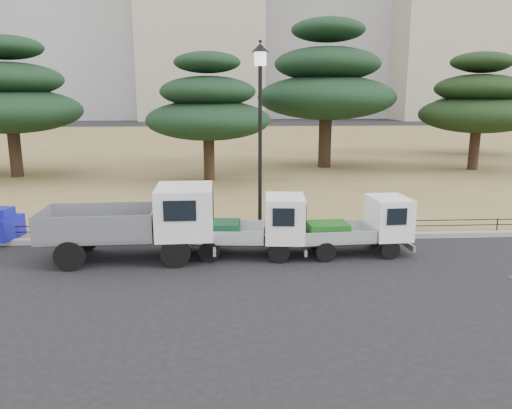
{
  "coord_description": "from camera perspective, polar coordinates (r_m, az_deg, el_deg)",
  "views": [
    {
      "loc": [
        -0.88,
        -12.6,
        4.53
      ],
      "look_at": [
        0.0,
        2.0,
        1.3
      ],
      "focal_mm": 35.0,
      "sensor_mm": 36.0,
      "label": 1
    }
  ],
  "objects": [
    {
      "name": "ground",
      "position": [
        13.42,
        0.51,
        -7.28
      ],
      "size": [
        220.0,
        220.0,
        0.0
      ],
      "primitive_type": "plane",
      "color": "black"
    },
    {
      "name": "lawn",
      "position": [
        43.44,
        -2.27,
        6.55
      ],
      "size": [
        120.0,
        56.0,
        0.15
      ],
      "primitive_type": "cube",
      "color": "olive",
      "rests_on": "ground"
    },
    {
      "name": "curb",
      "position": [
        15.87,
        -0.13,
        -3.84
      ],
      "size": [
        120.0,
        0.25,
        0.16
      ],
      "primitive_type": "cube",
      "color": "gray",
      "rests_on": "ground"
    },
    {
      "name": "truck_large",
      "position": [
        14.24,
        -13.14,
        -1.67
      ],
      "size": [
        4.74,
        2.02,
        2.04
      ],
      "rotation": [
        0.0,
        0.0,
        0.03
      ],
      "color": "black",
      "rests_on": "ground"
    },
    {
      "name": "truck_kei_front",
      "position": [
        14.2,
        0.04,
        -2.51
      ],
      "size": [
        3.4,
        1.69,
        1.74
      ],
      "rotation": [
        0.0,
        0.0,
        -0.09
      ],
      "color": "black",
      "rests_on": "ground"
    },
    {
      "name": "truck_kei_rear",
      "position": [
        14.72,
        12.05,
        -2.42
      ],
      "size": [
        3.23,
        1.55,
        1.65
      ],
      "rotation": [
        0.0,
        0.0,
        0.07
      ],
      "color": "black",
      "rests_on": "ground"
    },
    {
      "name": "street_lamp",
      "position": [
        15.54,
        0.48,
        10.96
      ],
      "size": [
        0.53,
        0.53,
        5.88
      ],
      "color": "black",
      "rests_on": "lawn"
    },
    {
      "name": "pipe_fence",
      "position": [
        15.91,
        -0.16,
        -2.45
      ],
      "size": [
        38.0,
        0.04,
        0.4
      ],
      "color": "black",
      "rests_on": "lawn"
    },
    {
      "name": "pine_west_near",
      "position": [
        29.95,
        -26.34,
        10.98
      ],
      "size": [
        7.4,
        7.4,
        7.4
      ],
      "color": "black",
      "rests_on": "lawn"
    },
    {
      "name": "pine_center_left",
      "position": [
        25.95,
        -5.51,
        11.0
      ],
      "size": [
        6.39,
        6.39,
        6.5
      ],
      "color": "black",
      "rests_on": "lawn"
    },
    {
      "name": "pine_center_right",
      "position": [
        30.93,
        8.07,
        13.64
      ],
      "size": [
        8.27,
        8.27,
        8.78
      ],
      "color": "black",
      "rests_on": "lawn"
    },
    {
      "name": "pine_east_near",
      "position": [
        32.32,
        24.08,
        10.57
      ],
      "size": [
        6.72,
        6.72,
        6.78
      ],
      "color": "black",
      "rests_on": "lawn"
    },
    {
      "name": "pine_east_far",
      "position": [
        40.83,
        24.21,
        10.98
      ],
      "size": [
        7.06,
        7.06,
        7.09
      ],
      "color": "black",
      "rests_on": "lawn"
    }
  ]
}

